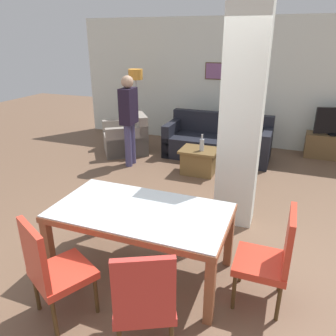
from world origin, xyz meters
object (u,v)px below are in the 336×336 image
at_px(dining_table, 141,222).
at_px(dining_chair_head_right, 272,256).
at_px(bottle, 202,144).
at_px(standing_person, 129,115).
at_px(sofa, 218,143).
at_px(coffee_table, 199,161).
at_px(floor_lamp, 136,82).
at_px(dining_chair_near_right, 144,299).
at_px(dining_chair_near_left, 52,268).
at_px(armchair, 127,139).

height_order(dining_table, dining_chair_head_right, dining_chair_head_right).
bearing_deg(bottle, standing_person, 179.89).
distance_m(dining_table, sofa, 3.76).
height_order(dining_chair_head_right, coffee_table, dining_chair_head_right).
bearing_deg(floor_lamp, dining_chair_near_right, -63.69).
height_order(sofa, floor_lamp, floor_lamp).
bearing_deg(dining_table, dining_chair_near_left, -117.75).
bearing_deg(bottle, dining_chair_near_right, -81.38).
distance_m(dining_chair_near_right, armchair, 4.84).
distance_m(armchair, coffee_table, 1.84).
height_order(dining_chair_near_left, armchair, dining_chair_near_left).
distance_m(dining_chair_near_left, sofa, 4.58).
height_order(dining_chair_near_left, coffee_table, dining_chair_near_left).
relative_size(dining_table, armchair, 1.49).
distance_m(dining_table, standing_person, 3.14).
xyz_separation_m(dining_table, armchair, (-1.92, 3.37, -0.30)).
bearing_deg(floor_lamp, dining_chair_near_left, -72.05).
xyz_separation_m(dining_table, dining_chair_near_right, (0.43, -0.86, -0.07)).
bearing_deg(sofa, bottle, 86.71).
bearing_deg(dining_chair_near_left, dining_table, 90.00).
bearing_deg(dining_chair_near_right, dining_table, 90.00).
bearing_deg(standing_person, armchair, -149.97).
distance_m(dining_chair_near_right, coffee_table, 3.70).
xyz_separation_m(dining_chair_near_left, standing_person, (-1.08, 3.54, 0.45)).
relative_size(dining_table, dining_chair_head_right, 1.80).
bearing_deg(dining_chair_near_left, bottle, 112.64).
height_order(dining_chair_head_right, armchair, dining_chair_head_right).
height_order(dining_chair_near_left, sofa, dining_chair_near_left).
relative_size(coffee_table, bottle, 2.22).
distance_m(floor_lamp, standing_person, 1.52).
xyz_separation_m(dining_chair_near_left, sofa, (0.38, 4.56, -0.22)).
xyz_separation_m(dining_table, sofa, (-0.05, 3.75, -0.30)).
distance_m(coffee_table, standing_person, 1.53).
bearing_deg(dining_chair_head_right, sofa, 19.40).
relative_size(dining_table, bottle, 5.93).
height_order(dining_chair_near_right, coffee_table, dining_chair_near_right).
bearing_deg(dining_chair_head_right, bottle, 26.86).
distance_m(dining_chair_head_right, standing_person, 3.91).
distance_m(dining_chair_head_right, bottle, 3.05).
xyz_separation_m(sofa, standing_person, (-1.46, -1.02, 0.67)).
height_order(dining_chair_near_left, dining_chair_head_right, same).
distance_m(sofa, bottle, 1.06).
bearing_deg(dining_chair_near_right, floor_lamp, 89.82).
distance_m(dining_table, bottle, 2.72).
bearing_deg(standing_person, bottle, 87.66).
bearing_deg(standing_person, dining_chair_near_left, 14.74).
xyz_separation_m(dining_chair_near_right, armchair, (-2.34, 4.23, -0.23)).
distance_m(dining_chair_near_right, standing_person, 4.10).
height_order(bottle, floor_lamp, floor_lamp).
relative_size(dining_chair_near_right, armchair, 0.82).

